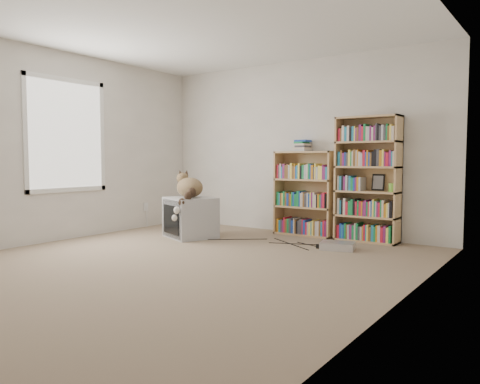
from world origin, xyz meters
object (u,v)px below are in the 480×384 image
Objects in this scene: cat at (188,190)px; bookcase_short at (305,197)px; bookcase_tall at (368,182)px; crt_tv at (191,218)px; dvd_player at (338,246)px.

cat is 1.66m from bookcase_short.
cat is 0.65× the size of bookcase_short.
cat is at bearing -151.83° from bookcase_tall.
bookcase_tall reaches higher than crt_tv.
bookcase_tall is (2.10, 1.09, 0.51)m from crt_tv.
bookcase_tall is at bearing -0.16° from bookcase_short.
dvd_player is at bearing 32.13° from crt_tv.
crt_tv is 1.04× the size of cat.
bookcase_short is (-0.91, 0.00, -0.24)m from bookcase_tall.
bookcase_tall reaches higher than bookcase_short.
dvd_player is (2.03, 0.38, -0.61)m from cat.
bookcase_short reaches higher than crt_tv.
crt_tv is 1.64m from bookcase_short.
bookcase_tall is at bearing 54.53° from cat.
crt_tv is 2.42m from bookcase_tall.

